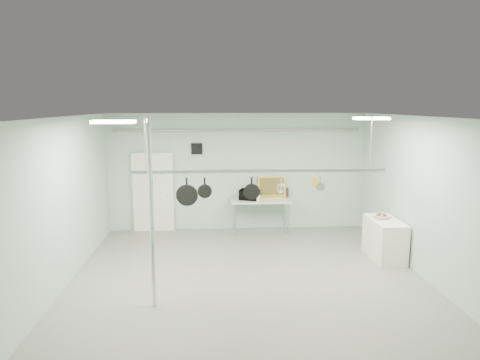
{
  "coord_description": "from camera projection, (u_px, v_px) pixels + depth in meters",
  "views": [
    {
      "loc": [
        -0.68,
        -7.57,
        3.42
      ],
      "look_at": [
        -0.12,
        1.0,
        1.91
      ],
      "focal_mm": 32.0,
      "sensor_mm": 36.0,
      "label": 1
    }
  ],
  "objects": [
    {
      "name": "whisk",
      "position": [
        281.0,
        186.0,
        8.08
      ],
      "size": [
        0.19,
        0.19,
        0.36
      ],
      "primitive_type": null,
      "rotation": [
        0.0,
        0.0,
        -0.09
      ],
      "color": "#ABAAAF",
      "rests_on": "pot_rack"
    },
    {
      "name": "ceiling",
      "position": [
        251.0,
        118.0,
        7.52
      ],
      "size": [
        7.0,
        8.0,
        0.02
      ],
      "primitive_type": "cube",
      "color": "silver",
      "rests_on": "back_wall"
    },
    {
      "name": "pot_rack",
      "position": [
        260.0,
        169.0,
        7.99
      ],
      "size": [
        4.8,
        0.06,
        1.0
      ],
      "color": "#B7B7BC",
      "rests_on": "ceiling"
    },
    {
      "name": "fruit_bowl",
      "position": [
        381.0,
        216.0,
        9.61
      ],
      "size": [
        0.41,
        0.41,
        0.09
      ],
      "primitive_type": "imported",
      "rotation": [
        0.0,
        0.0,
        0.15
      ],
      "color": "silver",
      "rests_on": "side_cabinet"
    },
    {
      "name": "prep_table",
      "position": [
        261.0,
        202.0,
        11.51
      ],
      "size": [
        1.6,
        0.7,
        0.91
      ],
      "color": "#ABC9B4",
      "rests_on": "floor"
    },
    {
      "name": "grater",
      "position": [
        315.0,
        182.0,
        8.11
      ],
      "size": [
        0.09,
        0.03,
        0.21
      ],
      "primitive_type": null,
      "rotation": [
        0.0,
        0.0,
        -0.12
      ],
      "color": "yellow",
      "rests_on": "pot_rack"
    },
    {
      "name": "conduit_pipe",
      "position": [
        238.0,
        130.0,
        11.43
      ],
      "size": [
        6.6,
        0.07,
        0.07
      ],
      "primitive_type": "cylinder",
      "rotation": [
        0.0,
        1.57,
        0.0
      ],
      "color": "gray",
      "rests_on": "back_wall"
    },
    {
      "name": "microwave",
      "position": [
        250.0,
        195.0,
        11.45
      ],
      "size": [
        0.6,
        0.51,
        0.28
      ],
      "primitive_type": "imported",
      "rotation": [
        0.0,
        0.0,
        2.76
      ],
      "color": "black",
      "rests_on": "prep_table"
    },
    {
      "name": "painting_small",
      "position": [
        283.0,
        192.0,
        11.81
      ],
      "size": [
        0.3,
        0.09,
        0.25
      ],
      "primitive_type": "cube",
      "rotation": [
        -0.17,
        0.0,
        0.02
      ],
      "color": "black",
      "rests_on": "prep_table"
    },
    {
      "name": "coffee_canister",
      "position": [
        258.0,
        198.0,
        11.28
      ],
      "size": [
        0.13,
        0.13,
        0.18
      ],
      "primitive_type": "cylinder",
      "rotation": [
        0.0,
        0.0,
        0.04
      ],
      "color": "white",
      "rests_on": "prep_table"
    },
    {
      "name": "side_cabinet",
      "position": [
        384.0,
        239.0,
        9.57
      ],
      "size": [
        0.6,
        1.2,
        0.9
      ],
      "primitive_type": "cube",
      "color": "white",
      "rests_on": "floor"
    },
    {
      "name": "wall_vent",
      "position": [
        197.0,
        149.0,
        11.52
      ],
      "size": [
        0.3,
        0.04,
        0.3
      ],
      "primitive_type": "cube",
      "color": "black",
      "rests_on": "back_wall"
    },
    {
      "name": "painting_large",
      "position": [
        272.0,
        187.0,
        11.76
      ],
      "size": [
        0.78,
        0.15,
        0.58
      ],
      "primitive_type": "cube",
      "rotation": [
        -0.14,
        0.0,
        0.03
      ],
      "color": "gold",
      "rests_on": "prep_table"
    },
    {
      "name": "fruit_cluster",
      "position": [
        381.0,
        215.0,
        9.6
      ],
      "size": [
        0.24,
        0.24,
        0.09
      ],
      "primitive_type": null,
      "color": "maroon",
      "rests_on": "fruit_bowl"
    },
    {
      "name": "light_panel_right",
      "position": [
        371.0,
        118.0,
        8.27
      ],
      "size": [
        0.65,
        0.3,
        0.05
      ],
      "primitive_type": "cube",
      "color": "white",
      "rests_on": "ceiling"
    },
    {
      "name": "skillet_right",
      "position": [
        252.0,
        188.0,
        8.05
      ],
      "size": [
        0.31,
        0.09,
        0.42
      ],
      "primitive_type": null,
      "rotation": [
        0.0,
        0.0,
        -0.1
      ],
      "color": "black",
      "rests_on": "pot_rack"
    },
    {
      "name": "saucepan",
      "position": [
        320.0,
        184.0,
        8.12
      ],
      "size": [
        0.19,
        0.14,
        0.3
      ],
      "primitive_type": null,
      "rotation": [
        0.0,
        0.0,
        -0.29
      ],
      "color": "#BBBBC0",
      "rests_on": "pot_rack"
    },
    {
      "name": "door",
      "position": [
        153.0,
        193.0,
        11.62
      ],
      "size": [
        1.1,
        0.1,
        2.2
      ],
      "primitive_type": "cube",
      "color": "silver",
      "rests_on": "floor"
    },
    {
      "name": "chrome_pole",
      "position": [
        152.0,
        216.0,
        7.1
      ],
      "size": [
        0.08,
        0.08,
        3.2
      ],
      "primitive_type": "cylinder",
      "color": "silver",
      "rests_on": "floor"
    },
    {
      "name": "light_panel_left",
      "position": [
        113.0,
        122.0,
        6.6
      ],
      "size": [
        0.65,
        0.3,
        0.05
      ],
      "primitive_type": "cube",
      "color": "white",
      "rests_on": "ceiling"
    },
    {
      "name": "right_wall",
      "position": [
        435.0,
        203.0,
        8.02
      ],
      "size": [
        0.02,
        8.0,
        3.2
      ],
      "primitive_type": "cube",
      "color": "#9FBFAD",
      "rests_on": "floor"
    },
    {
      "name": "skillet_left",
      "position": [
        187.0,
        192.0,
        7.98
      ],
      "size": [
        0.41,
        0.09,
        0.54
      ],
      "primitive_type": null,
      "rotation": [
        0.0,
        0.0,
        -0.07
      ],
      "color": "black",
      "rests_on": "pot_rack"
    },
    {
      "name": "skillet_mid",
      "position": [
        205.0,
        187.0,
        7.99
      ],
      "size": [
        0.27,
        0.07,
        0.37
      ],
      "primitive_type": null,
      "rotation": [
        0.0,
        0.0,
        -0.05
      ],
      "color": "black",
      "rests_on": "pot_rack"
    },
    {
      "name": "back_wall",
      "position": [
        237.0,
        172.0,
        11.72
      ],
      "size": [
        7.0,
        0.02,
        3.2
      ],
      "primitive_type": "cube",
      "color": "#9FBFAD",
      "rests_on": "floor"
    },
    {
      "name": "floor",
      "position": [
        250.0,
        288.0,
        8.08
      ],
      "size": [
        8.0,
        8.0,
        0.0
      ],
      "primitive_type": "plane",
      "color": "gray",
      "rests_on": "ground"
    }
  ]
}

